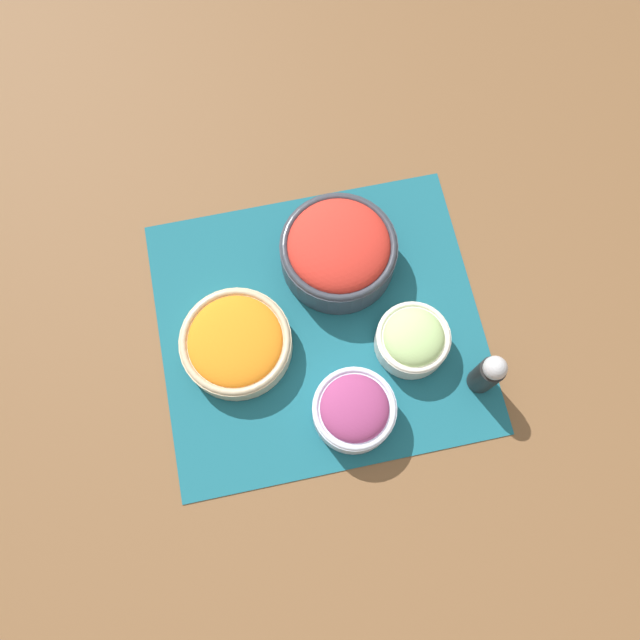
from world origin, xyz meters
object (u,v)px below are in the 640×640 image
Objects in this scene: cucumber_bowl at (413,339)px; tomato_bowl at (339,250)px; onion_bowl at (354,410)px; carrot_bowl at (236,342)px; pepper_shaker at (488,374)px.

cucumber_bowl is 0.19m from tomato_bowl.
tomato_bowl reaches higher than cucumber_bowl.
tomato_bowl reaches higher than onion_bowl.
tomato_bowl is at bearing -149.19° from carrot_bowl.
onion_bowl is (0.12, 0.09, 0.00)m from cucumber_bowl.
tomato_bowl is 1.50× the size of onion_bowl.
pepper_shaker is at bearing 160.00° from carrot_bowl.
onion_bowl is at bearing 83.07° from tomato_bowl.
pepper_shaker is (-0.21, -0.01, 0.02)m from onion_bowl.
onion_bowl is at bearing 38.27° from cucumber_bowl.
cucumber_bowl reaches higher than carrot_bowl.
carrot_bowl is 0.93× the size of tomato_bowl.
pepper_shaker reaches higher than cucumber_bowl.
pepper_shaker is (-0.09, 0.08, 0.02)m from cucumber_bowl.
carrot_bowl is 0.22m from tomato_bowl.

